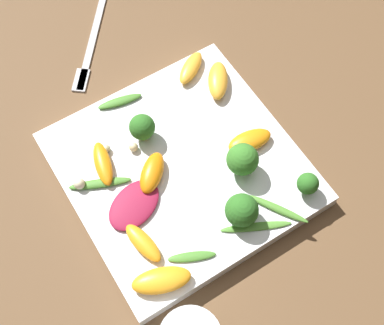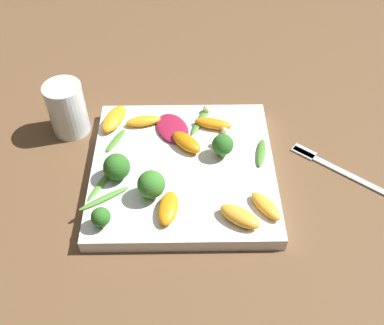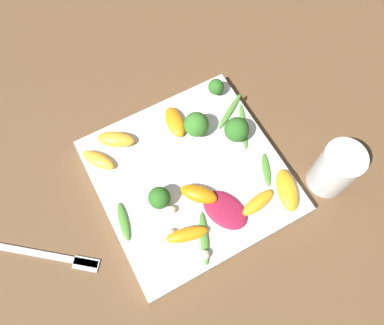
{
  "view_description": "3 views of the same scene",
  "coord_description": "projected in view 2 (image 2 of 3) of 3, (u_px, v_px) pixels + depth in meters",
  "views": [
    {
      "loc": [
        0.29,
        -0.16,
        0.69
      ],
      "look_at": [
        0.01,
        0.01,
        0.04
      ],
      "focal_mm": 50.0,
      "sensor_mm": 36.0,
      "label": 1
    },
    {
      "loc": [
        -0.01,
        0.51,
        0.59
      ],
      "look_at": [
        -0.02,
        0.01,
        0.04
      ],
      "focal_mm": 42.0,
      "sensor_mm": 36.0,
      "label": 2
    },
    {
      "loc": [
        -0.11,
        -0.21,
        0.62
      ],
      "look_at": [
        0.01,
        0.01,
        0.05
      ],
      "focal_mm": 35.0,
      "sensor_mm": 36.0,
      "label": 3
    }
  ],
  "objects": [
    {
      "name": "orange_segment_3",
      "position": [
        240.0,
        216.0,
        0.67
      ],
      "size": [
        0.07,
        0.06,
        0.02
      ],
      "color": "#FCAD33",
      "rests_on": "plate"
    },
    {
      "name": "arugula_sprig_1",
      "position": [
        104.0,
        180.0,
        0.73
      ],
      "size": [
        0.05,
        0.09,
        0.0
      ],
      "color": "#518E33",
      "rests_on": "plate"
    },
    {
      "name": "broccoli_floret_2",
      "position": [
        151.0,
        185.0,
        0.69
      ],
      "size": [
        0.04,
        0.04,
        0.05
      ],
      "color": "#7A9E51",
      "rests_on": "plate"
    },
    {
      "name": "radicchio_leaf_0",
      "position": [
        172.0,
        128.0,
        0.81
      ],
      "size": [
        0.08,
        0.1,
        0.01
      ],
      "color": "maroon",
      "rests_on": "plate"
    },
    {
      "name": "arugula_sprig_4",
      "position": [
        104.0,
        198.0,
        0.71
      ],
      "size": [
        0.08,
        0.05,
        0.01
      ],
      "color": "#518E33",
      "rests_on": "plate"
    },
    {
      "name": "broccoli_floret_1",
      "position": [
        101.0,
        217.0,
        0.66
      ],
      "size": [
        0.03,
        0.03,
        0.04
      ],
      "color": "#7A9E51",
      "rests_on": "plate"
    },
    {
      "name": "orange_segment_4",
      "position": [
        143.0,
        121.0,
        0.82
      ],
      "size": [
        0.07,
        0.03,
        0.02
      ],
      "color": "orange",
      "rests_on": "plate"
    },
    {
      "name": "orange_segment_0",
      "position": [
        186.0,
        142.0,
        0.78
      ],
      "size": [
        0.06,
        0.07,
        0.02
      ],
      "color": "orange",
      "rests_on": "plate"
    },
    {
      "name": "plate",
      "position": [
        183.0,
        169.0,
        0.77
      ],
      "size": [
        0.31,
        0.31,
        0.03
      ],
      "color": "white",
      "rests_on": "ground_plane"
    },
    {
      "name": "arugula_sprig_0",
      "position": [
        201.0,
        120.0,
        0.83
      ],
      "size": [
        0.05,
        0.08,
        0.01
      ],
      "color": "#47842D",
      "rests_on": "plate"
    },
    {
      "name": "ground_plane",
      "position": [
        183.0,
        174.0,
        0.78
      ],
      "size": [
        2.4,
        2.4,
        0.0
      ],
      "primitive_type": "plane",
      "color": "brown"
    },
    {
      "name": "macadamia_nut_1",
      "position": [
        207.0,
        109.0,
        0.84
      ],
      "size": [
        0.02,
        0.02,
        0.02
      ],
      "color": "beige",
      "rests_on": "plate"
    },
    {
      "name": "macadamia_nut_2",
      "position": [
        169.0,
        198.0,
        0.7
      ],
      "size": [
        0.01,
        0.01,
        0.01
      ],
      "color": "beige",
      "rests_on": "plate"
    },
    {
      "name": "orange_segment_2",
      "position": [
        114.0,
        119.0,
        0.82
      ],
      "size": [
        0.06,
        0.08,
        0.02
      ],
      "color": "orange",
      "rests_on": "plate"
    },
    {
      "name": "fork",
      "position": [
        331.0,
        164.0,
        0.79
      ],
      "size": [
        0.16,
        0.13,
        0.01
      ],
      "color": "#B2B2B7",
      "rests_on": "ground_plane"
    },
    {
      "name": "broccoli_floret_3",
      "position": [
        117.0,
        167.0,
        0.72
      ],
      "size": [
        0.04,
        0.04,
        0.05
      ],
      "color": "#7A9E51",
      "rests_on": "plate"
    },
    {
      "name": "macadamia_nut_3",
      "position": [
        224.0,
        130.0,
        0.81
      ],
      "size": [
        0.01,
        0.01,
        0.01
      ],
      "color": "beige",
      "rests_on": "plate"
    },
    {
      "name": "arugula_sprig_3",
      "position": [
        116.0,
        140.0,
        0.79
      ],
      "size": [
        0.04,
        0.06,
        0.01
      ],
      "color": "#47842D",
      "rests_on": "plate"
    },
    {
      "name": "broccoli_floret_0",
      "position": [
        223.0,
        145.0,
        0.76
      ],
      "size": [
        0.04,
        0.04,
        0.04
      ],
      "color": "#7A9E51",
      "rests_on": "plate"
    },
    {
      "name": "arugula_sprig_2",
      "position": [
        261.0,
        153.0,
        0.77
      ],
      "size": [
        0.03,
        0.07,
        0.01
      ],
      "color": "#47842D",
      "rests_on": "plate"
    },
    {
      "name": "drinking_glass",
      "position": [
        67.0,
        109.0,
        0.82
      ],
      "size": [
        0.07,
        0.07,
        0.1
      ],
      "color": "white",
      "rests_on": "ground_plane"
    },
    {
      "name": "orange_segment_5",
      "position": [
        213.0,
        124.0,
        0.81
      ],
      "size": [
        0.07,
        0.04,
        0.02
      ],
      "color": "orange",
      "rests_on": "plate"
    },
    {
      "name": "orange_segment_1",
      "position": [
        168.0,
        208.0,
        0.69
      ],
      "size": [
        0.04,
        0.07,
        0.02
      ],
      "color": "orange",
      "rests_on": "plate"
    },
    {
      "name": "macadamia_nut_0",
      "position": [
        215.0,
        143.0,
        0.78
      ],
      "size": [
        0.01,
        0.01,
        0.01
      ],
      "color": "beige",
      "rests_on": "plate"
    },
    {
      "name": "orange_segment_6",
      "position": [
        266.0,
        206.0,
        0.69
      ],
      "size": [
        0.06,
        0.07,
        0.02
      ],
      "color": "#FCAD33",
      "rests_on": "plate"
    }
  ]
}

